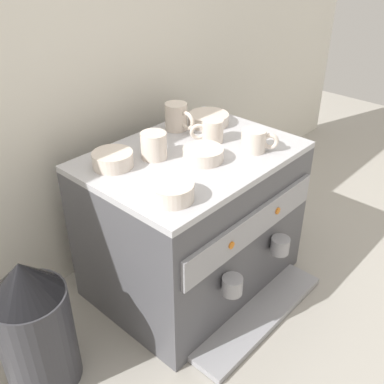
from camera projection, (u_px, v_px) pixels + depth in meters
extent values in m
plane|color=#9E998E|center=(192.00, 277.00, 1.51)|extent=(4.00, 4.00, 0.00)
cube|color=silver|center=(114.00, 95.00, 1.41)|extent=(2.80, 0.03, 1.11)
cube|color=#4C4C51|center=(192.00, 223.00, 1.39)|extent=(0.60, 0.44, 0.44)
cube|color=#B7B7BC|center=(192.00, 156.00, 1.27)|extent=(0.60, 0.44, 0.02)
cube|color=#939399|center=(254.00, 226.00, 1.21)|extent=(0.56, 0.01, 0.09)
cylinder|color=orange|center=(231.00, 245.00, 1.14)|extent=(0.02, 0.01, 0.02)
cylinder|color=orange|center=(278.00, 211.00, 1.28)|extent=(0.02, 0.01, 0.02)
cube|color=#939399|center=(258.00, 315.00, 1.35)|extent=(0.51, 0.12, 0.02)
cylinder|color=#939399|center=(232.00, 285.00, 1.19)|extent=(0.06, 0.06, 0.05)
cylinder|color=#939399|center=(280.00, 245.00, 1.33)|extent=(0.06, 0.06, 0.05)
cylinder|color=beige|center=(254.00, 140.00, 1.27)|extent=(0.07, 0.07, 0.06)
torus|color=beige|center=(270.00, 141.00, 1.26)|extent=(0.04, 0.05, 0.05)
cylinder|color=beige|center=(213.00, 131.00, 1.32)|extent=(0.06, 0.06, 0.07)
torus|color=beige|center=(198.00, 132.00, 1.31)|extent=(0.05, 0.04, 0.05)
cylinder|color=beige|center=(176.00, 117.00, 1.39)|extent=(0.07, 0.07, 0.08)
torus|color=beige|center=(187.00, 121.00, 1.36)|extent=(0.02, 0.06, 0.06)
cylinder|color=beige|center=(154.00, 145.00, 1.23)|extent=(0.07, 0.07, 0.07)
torus|color=beige|center=(150.00, 138.00, 1.27)|extent=(0.04, 0.05, 0.05)
cylinder|color=beige|center=(113.00, 159.00, 1.19)|extent=(0.11, 0.11, 0.04)
cylinder|color=beige|center=(113.00, 165.00, 1.20)|extent=(0.06, 0.06, 0.01)
cylinder|color=beige|center=(209.00, 119.00, 1.44)|extent=(0.13, 0.13, 0.03)
cylinder|color=beige|center=(208.00, 123.00, 1.44)|extent=(0.07, 0.07, 0.01)
cylinder|color=beige|center=(203.00, 154.00, 1.22)|extent=(0.11, 0.11, 0.03)
cylinder|color=beige|center=(203.00, 158.00, 1.23)|extent=(0.06, 0.06, 0.01)
cylinder|color=beige|center=(172.00, 192.00, 1.05)|extent=(0.10, 0.10, 0.04)
cylinder|color=beige|center=(172.00, 197.00, 1.06)|extent=(0.06, 0.06, 0.01)
cylinder|color=#333338|center=(37.00, 337.00, 1.11)|extent=(0.19, 0.19, 0.29)
cone|color=black|center=(22.00, 280.00, 1.01)|extent=(0.18, 0.18, 0.09)
cylinder|color=#B7B7BC|center=(274.00, 204.00, 1.77)|extent=(0.09, 0.09, 0.13)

